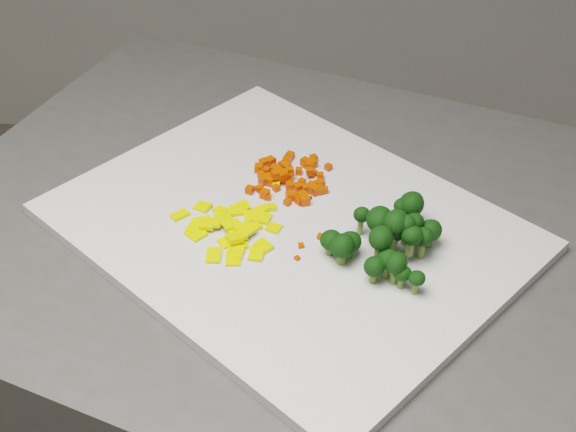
# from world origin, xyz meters

# --- Properties ---
(cutting_board) EXTENTS (0.63, 0.61, 0.01)m
(cutting_board) POSITION_xyz_m (-0.16, 0.47, 0.91)
(cutting_board) COLOR silver
(cutting_board) RESTS_ON counter_block
(carrot_pile) EXTENTS (0.11, 0.11, 0.03)m
(carrot_pile) POSITION_xyz_m (-0.17, 0.55, 0.93)
(carrot_pile) COLOR red
(carrot_pile) RESTS_ON cutting_board
(pepper_pile) EXTENTS (0.13, 0.13, 0.02)m
(pepper_pile) POSITION_xyz_m (-0.23, 0.45, 0.92)
(pepper_pile) COLOR yellow
(pepper_pile) RESTS_ON cutting_board
(broccoli_pile) EXTENTS (0.13, 0.13, 0.06)m
(broccoli_pile) POSITION_xyz_m (-0.05, 0.43, 0.94)
(broccoli_pile) COLOR black
(broccoli_pile) RESTS_ON cutting_board
(carrot_cube_0) EXTENTS (0.01, 0.01, 0.01)m
(carrot_cube_0) POSITION_xyz_m (-0.17, 0.51, 0.92)
(carrot_cube_0) COLOR red
(carrot_cube_0) RESTS_ON carrot_pile
(carrot_cube_1) EXTENTS (0.01, 0.01, 0.01)m
(carrot_cube_1) POSITION_xyz_m (-0.13, 0.58, 0.92)
(carrot_cube_1) COLOR red
(carrot_cube_1) RESTS_ON carrot_pile
(carrot_cube_2) EXTENTS (0.01, 0.01, 0.01)m
(carrot_cube_2) POSITION_xyz_m (-0.16, 0.50, 0.92)
(carrot_cube_2) COLOR red
(carrot_cube_2) RESTS_ON carrot_pile
(carrot_cube_3) EXTENTS (0.01, 0.01, 0.01)m
(carrot_cube_3) POSITION_xyz_m (-0.19, 0.54, 0.93)
(carrot_cube_3) COLOR red
(carrot_cube_3) RESTS_ON carrot_pile
(carrot_cube_4) EXTENTS (0.01, 0.01, 0.01)m
(carrot_cube_4) POSITION_xyz_m (-0.13, 0.54, 0.92)
(carrot_cube_4) COLOR red
(carrot_cube_4) RESTS_ON carrot_pile
(carrot_cube_5) EXTENTS (0.01, 0.01, 0.01)m
(carrot_cube_5) POSITION_xyz_m (-0.18, 0.58, 0.92)
(carrot_cube_5) COLOR red
(carrot_cube_5) RESTS_ON carrot_pile
(carrot_cube_6) EXTENTS (0.01, 0.01, 0.01)m
(carrot_cube_6) POSITION_xyz_m (-0.17, 0.54, 0.92)
(carrot_cube_6) COLOR red
(carrot_cube_6) RESTS_ON carrot_pile
(carrot_cube_7) EXTENTS (0.01, 0.01, 0.01)m
(carrot_cube_7) POSITION_xyz_m (-0.17, 0.54, 0.92)
(carrot_cube_7) COLOR red
(carrot_cube_7) RESTS_ON carrot_pile
(carrot_cube_8) EXTENTS (0.02, 0.02, 0.01)m
(carrot_cube_8) POSITION_xyz_m (-0.14, 0.53, 0.92)
(carrot_cube_8) COLOR red
(carrot_cube_8) RESTS_ON carrot_pile
(carrot_cube_9) EXTENTS (0.01, 0.01, 0.01)m
(carrot_cube_9) POSITION_xyz_m (-0.15, 0.59, 0.92)
(carrot_cube_9) COLOR red
(carrot_cube_9) RESTS_ON carrot_pile
(carrot_cube_10) EXTENTS (0.01, 0.01, 0.01)m
(carrot_cube_10) POSITION_xyz_m (-0.22, 0.52, 0.92)
(carrot_cube_10) COLOR red
(carrot_cube_10) RESTS_ON carrot_pile
(carrot_cube_11) EXTENTS (0.01, 0.01, 0.01)m
(carrot_cube_11) POSITION_xyz_m (-0.16, 0.54, 0.92)
(carrot_cube_11) COLOR red
(carrot_cube_11) RESTS_ON carrot_pile
(carrot_cube_12) EXTENTS (0.01, 0.01, 0.01)m
(carrot_cube_12) POSITION_xyz_m (-0.13, 0.56, 0.92)
(carrot_cube_12) COLOR red
(carrot_cube_12) RESTS_ON carrot_pile
(carrot_cube_13) EXTENTS (0.01, 0.01, 0.01)m
(carrot_cube_13) POSITION_xyz_m (-0.18, 0.58, 0.92)
(carrot_cube_13) COLOR red
(carrot_cube_13) RESTS_ON carrot_pile
(carrot_cube_14) EXTENTS (0.01, 0.01, 0.01)m
(carrot_cube_14) POSITION_xyz_m (-0.14, 0.53, 0.92)
(carrot_cube_14) COLOR red
(carrot_cube_14) RESTS_ON carrot_pile
(carrot_cube_15) EXTENTS (0.01, 0.01, 0.01)m
(carrot_cube_15) POSITION_xyz_m (-0.21, 0.55, 0.92)
(carrot_cube_15) COLOR red
(carrot_cube_15) RESTS_ON carrot_pile
(carrot_cube_16) EXTENTS (0.01, 0.01, 0.01)m
(carrot_cube_16) POSITION_xyz_m (-0.20, 0.51, 0.92)
(carrot_cube_16) COLOR red
(carrot_cube_16) RESTS_ON carrot_pile
(carrot_cube_17) EXTENTS (0.01, 0.01, 0.01)m
(carrot_cube_17) POSITION_xyz_m (-0.18, 0.56, 0.93)
(carrot_cube_17) COLOR red
(carrot_cube_17) RESTS_ON carrot_pile
(carrot_cube_18) EXTENTS (0.01, 0.01, 0.01)m
(carrot_cube_18) POSITION_xyz_m (-0.14, 0.53, 0.92)
(carrot_cube_18) COLOR red
(carrot_cube_18) RESTS_ON carrot_pile
(carrot_cube_19) EXTENTS (0.01, 0.01, 0.01)m
(carrot_cube_19) POSITION_xyz_m (-0.18, 0.54, 0.93)
(carrot_cube_19) COLOR red
(carrot_cube_19) RESTS_ON carrot_pile
(carrot_cube_20) EXTENTS (0.01, 0.01, 0.01)m
(carrot_cube_20) POSITION_xyz_m (-0.20, 0.58, 0.92)
(carrot_cube_20) COLOR red
(carrot_cube_20) RESTS_ON carrot_pile
(carrot_cube_21) EXTENTS (0.01, 0.01, 0.01)m
(carrot_cube_21) POSITION_xyz_m (-0.20, 0.56, 0.92)
(carrot_cube_21) COLOR red
(carrot_cube_21) RESTS_ON carrot_pile
(carrot_cube_22) EXTENTS (0.01, 0.01, 0.01)m
(carrot_cube_22) POSITION_xyz_m (-0.15, 0.56, 0.92)
(carrot_cube_22) COLOR red
(carrot_cube_22) RESTS_ON carrot_pile
(carrot_cube_23) EXTENTS (0.01, 0.01, 0.01)m
(carrot_cube_23) POSITION_xyz_m (-0.14, 0.56, 0.92)
(carrot_cube_23) COLOR red
(carrot_cube_23) RESTS_ON carrot_pile
(carrot_cube_24) EXTENTS (0.01, 0.01, 0.01)m
(carrot_cube_24) POSITION_xyz_m (-0.21, 0.56, 0.92)
(carrot_cube_24) COLOR red
(carrot_cube_24) RESTS_ON carrot_pile
(carrot_cube_25) EXTENTS (0.01, 0.01, 0.01)m
(carrot_cube_25) POSITION_xyz_m (-0.17, 0.55, 0.93)
(carrot_cube_25) COLOR red
(carrot_cube_25) RESTS_ON carrot_pile
(carrot_cube_26) EXTENTS (0.01, 0.01, 0.01)m
(carrot_cube_26) POSITION_xyz_m (-0.21, 0.52, 0.92)
(carrot_cube_26) COLOR red
(carrot_cube_26) RESTS_ON carrot_pile
(carrot_cube_27) EXTENTS (0.01, 0.01, 0.01)m
(carrot_cube_27) POSITION_xyz_m (-0.18, 0.55, 0.92)
(carrot_cube_27) COLOR red
(carrot_cube_27) RESTS_ON carrot_pile
(carrot_cube_28) EXTENTS (0.01, 0.01, 0.01)m
(carrot_cube_28) POSITION_xyz_m (-0.18, 0.60, 0.92)
(carrot_cube_28) COLOR red
(carrot_cube_28) RESTS_ON carrot_pile
(carrot_cube_29) EXTENTS (0.01, 0.01, 0.01)m
(carrot_cube_29) POSITION_xyz_m (-0.16, 0.58, 0.92)
(carrot_cube_29) COLOR red
(carrot_cube_29) RESTS_ON carrot_pile
(carrot_cube_30) EXTENTS (0.01, 0.01, 0.01)m
(carrot_cube_30) POSITION_xyz_m (-0.19, 0.55, 0.93)
(carrot_cube_30) COLOR red
(carrot_cube_30) RESTS_ON carrot_pile
(carrot_cube_31) EXTENTS (0.01, 0.01, 0.01)m
(carrot_cube_31) POSITION_xyz_m (-0.15, 0.58, 0.92)
(carrot_cube_31) COLOR red
(carrot_cube_31) RESTS_ON carrot_pile
(carrot_cube_32) EXTENTS (0.01, 0.01, 0.01)m
(carrot_cube_32) POSITION_xyz_m (-0.16, 0.51, 0.92)
(carrot_cube_32) COLOR red
(carrot_cube_32) RESTS_ON carrot_pile
(carrot_cube_33) EXTENTS (0.01, 0.01, 0.01)m
(carrot_cube_33) POSITION_xyz_m (-0.20, 0.54, 0.92)
(carrot_cube_33) COLOR red
(carrot_cube_33) RESTS_ON carrot_pile
(carrot_cube_34) EXTENTS (0.01, 0.01, 0.01)m
(carrot_cube_34) POSITION_xyz_m (-0.13, 0.53, 0.92)
(carrot_cube_34) COLOR red
(carrot_cube_34) RESTS_ON carrot_pile
(carrot_cube_35) EXTENTS (0.01, 0.01, 0.01)m
(carrot_cube_35) POSITION_xyz_m (-0.21, 0.58, 0.92)
(carrot_cube_35) COLOR red
(carrot_cube_35) RESTS_ON carrot_pile
(carrot_cube_36) EXTENTS (0.01, 0.01, 0.01)m
(carrot_cube_36) POSITION_xyz_m (-0.19, 0.51, 0.92)
(carrot_cube_36) COLOR red
(carrot_cube_36) RESTS_ON carrot_pile
(carrot_cube_37) EXTENTS (0.01, 0.01, 0.01)m
(carrot_cube_37) POSITION_xyz_m (-0.16, 0.58, 0.92)
(carrot_cube_37) COLOR red
(carrot_cube_37) RESTS_ON carrot_pile
(carrot_cube_38) EXTENTS (0.02, 0.02, 0.01)m
(carrot_cube_38) POSITION_xyz_m (-0.15, 0.51, 0.92)
(carrot_cube_38) COLOR red
(carrot_cube_38) RESTS_ON carrot_pile
(carrot_cube_39) EXTENTS (0.01, 0.01, 0.01)m
(carrot_cube_39) POSITION_xyz_m (-0.16, 0.51, 0.92)
(carrot_cube_39) COLOR red
(carrot_cube_39) RESTS_ON carrot_pile
(carrot_cube_40) EXTENTS (0.01, 0.01, 0.01)m
(carrot_cube_40) POSITION_xyz_m (-0.16, 0.56, 0.92)
(carrot_cube_40) COLOR red
(carrot_cube_40) RESTS_ON carrot_pile
(carrot_cube_41) EXTENTS (0.01, 0.01, 0.01)m
(carrot_cube_41) POSITION_xyz_m (-0.20, 0.54, 0.92)
(carrot_cube_41) COLOR red
(carrot_cube_41) RESTS_ON carrot_pile
(carrot_cube_42) EXTENTS (0.01, 0.01, 0.01)m
(carrot_cube_42) POSITION_xyz_m (-0.17, 0.54, 0.92)
(carrot_cube_42) COLOR red
(carrot_cube_42) RESTS_ON carrot_pile
(carrot_cube_43) EXTENTS (0.01, 0.01, 0.01)m
(carrot_cube_43) POSITION_xyz_m (-0.17, 0.50, 0.92)
(carrot_cube_43) COLOR red
(carrot_cube_43) RESTS_ON carrot_pile
(carrot_cube_44) EXTENTS (0.01, 0.01, 0.01)m
(carrot_cube_44) POSITION_xyz_m (-0.19, 0.54, 0.92)
(carrot_cube_44) COLOR red
(carrot_cube_44) RESTS_ON carrot_pile
(carrot_cube_45) EXTENTS (0.01, 0.01, 0.01)m
(carrot_cube_45) POSITION_xyz_m (-0.19, 0.53, 0.92)
(carrot_cube_45) COLOR red
(carrot_cube_45) RESTS_ON carrot_pile
(carrot_cube_46) EXTENTS (0.01, 0.01, 0.01)m
(carrot_cube_46) POSITION_xyz_m (-0.17, 0.53, 0.92)
(carrot_cube_46) COLOR red
(carrot_cube_46) RESTS_ON carrot_pile
(carrot_cube_47) EXTENTS (0.01, 0.01, 0.01)m
(carrot_cube_47) POSITION_xyz_m (-0.13, 0.53, 0.92)
(carrot_cube_47) COLOR red
(carrot_cube_47) RESTS_ON carrot_pile
(carrot_cube_48) EXTENTS (0.01, 0.01, 0.01)m
(carrot_cube_48) POSITION_xyz_m (-0.18, 0.54, 0.93)
(carrot_cube_48) COLOR red
(carrot_cube_48) RESTS_ON carrot_pile
(carrot_cube_49) EXTENTS (0.01, 0.01, 0.01)m
(carrot_cube_49) POSITION_xyz_m (-0.19, 0.56, 0.92)
(carrot_cube_49) COLOR red
(carrot_cube_49) RESTS_ON carrot_pile
(carrot_cube_50) EXTENTS (0.01, 0.01, 0.01)m
(carrot_cube_50) POSITION_xyz_m (-0.20, 0.54, 0.92)
(carrot_cube_50) COLOR red
(carrot_cube_50) RESTS_ON carrot_pile
(carrot_cube_51) EXTENTS (0.01, 0.01, 0.01)m
(carrot_cube_51) POSITION_xyz_m (-0.20, 0.54, 0.92)
(carrot_cube_51) COLOR red
(carrot_cube_51) RESTS_ON carrot_pile
(carrot_cube_52) EXTENTS (0.01, 0.01, 0.01)m
(carrot_cube_52) POSITION_xyz_m (-0.16, 0.53, 0.92)
(carrot_cube_52) COLOR red
(carrot_cube_52) RESTS_ON carrot_pile
(carrot_cube_53) EXTENTS (0.01, 0.01, 0.01)m
(carrot_cube_53) POSITION_xyz_m (-0.18, 0.54, 0.92)
(carrot_cube_53) COLOR red
(carrot_cube_53) RESTS_ON carrot_pile
(carrot_cube_54) EXTENTS (0.01, 0.01, 0.01)m
(carrot_cube_54) POSITION_xyz_m (-0.15, 0.53, 0.92)
(carrot_cube_54) COLOR red
(carrot_cube_54) RESTS_ON carrot_pile
(carrot_cube_55) EXTENTS (0.01, 0.01, 0.01)m
(carrot_cube_55) POSITION_xyz_m (-0.18, 0.56, 0.92)
(carrot_cube_55) COLOR red
(carrot_cube_55) RESTS_ON carrot_pile
(carrot_cube_56) EXTENTS (0.01, 0.01, 0.01)m
(carrot_cube_56) POSITION_xyz_m (-0.18, 0.58, 0.92)
(carrot_cube_56) COLOR red
(carrot_cube_56) RESTS_ON carrot_pile
(carrot_cube_57) EXTENTS (0.01, 0.01, 0.01)m
(carrot_cube_57) POSITION_xyz_m (-0.15, 0.58, 0.92)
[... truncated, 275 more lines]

